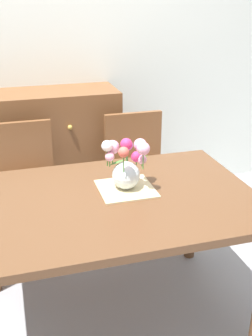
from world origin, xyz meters
The scene contains 8 objects.
ground_plane centered at (0.00, 0.00, 0.00)m, with size 12.00×12.00×0.00m, color #939399.
back_wall centered at (0.00, 1.60, 1.40)m, with size 7.00×0.10×2.80m, color silver.
dining_table centered at (0.00, 0.00, 0.65)m, with size 1.45×0.98×0.75m.
chair_left centered at (-0.40, 0.83, 0.52)m, with size 0.42×0.42×0.90m.
chair_right centered at (0.40, 0.83, 0.52)m, with size 0.42×0.42×0.90m.
dresser centered at (-0.33, 1.33, 0.50)m, with size 1.40×0.47×1.00m.
placemat centered at (0.09, 0.07, 0.75)m, with size 0.28×0.28×0.01m, color #CCB789.
flower_vase centered at (0.09, 0.08, 0.88)m, with size 0.24×0.19×0.26m.
Camera 1 is at (-0.45, -1.79, 1.70)m, focal length 44.57 mm.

